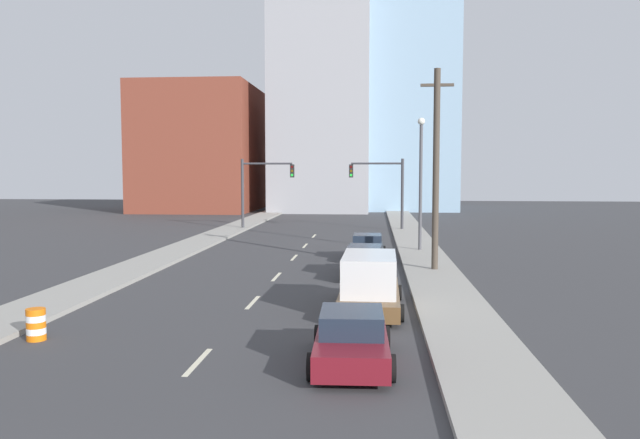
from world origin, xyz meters
name	(u,v)px	position (x,y,z in m)	size (l,w,h in m)	color
sidewalk_left	(242,225)	(-7.46, 49.28, 0.09)	(2.69, 98.55, 0.17)	gray
sidewalk_right	(406,226)	(7.46, 49.28, 0.09)	(2.69, 98.55, 0.17)	gray
lane_stripe_at_9m	(198,362)	(0.00, 8.90, 0.00)	(0.16, 2.40, 0.01)	beige
lane_stripe_at_16m	(253,302)	(0.00, 16.37, 0.00)	(0.16, 2.40, 0.01)	beige
lane_stripe_at_22m	(276,277)	(0.00, 22.19, 0.00)	(0.16, 2.40, 0.01)	beige
lane_stripe_at_29m	(294,258)	(0.00, 28.82, 0.00)	(0.16, 2.40, 0.01)	beige
lane_stripe_at_35m	(305,246)	(0.00, 34.62, 0.00)	(0.16, 2.40, 0.01)	beige
lane_stripe_at_41m	(314,236)	(0.00, 40.97, 0.00)	(0.16, 2.40, 0.01)	beige
building_brick_left	(200,149)	(-17.48, 71.34, 7.85)	(14.00, 16.00, 15.70)	brown
building_office_center	(324,91)	(-2.03, 75.34, 15.48)	(12.00, 20.00, 30.95)	#99999E
building_glass_right	(403,112)	(8.52, 79.34, 13.02)	(13.00, 20.00, 26.03)	#8CADC6
traffic_signal_left	(258,184)	(-5.30, 45.80, 3.95)	(4.59, 0.35, 6.06)	#38383D
traffic_signal_right	(386,184)	(5.65, 45.80, 3.95)	(4.59, 0.35, 6.06)	#38383D
utility_pole_right_mid	(436,169)	(7.62, 24.15, 5.11)	(1.60, 0.32, 9.97)	#473D33
traffic_barrel	(36,324)	(-5.37, 10.56, 0.47)	(0.56, 0.56, 0.95)	orange
street_lamp	(421,175)	(7.45, 31.84, 4.79)	(0.44, 0.44, 8.26)	#4C4C51
sedan_maroon	(352,339)	(4.04, 9.09, 0.65)	(2.20, 4.42, 1.41)	maroon
box_truck_brown	(369,284)	(4.45, 15.37, 0.96)	(2.47, 5.73, 2.05)	brown
sedan_gray	(365,262)	(4.17, 22.81, 0.66)	(2.24, 4.83, 1.46)	slate
sedan_black	(367,248)	(4.24, 28.36, 0.66)	(2.11, 4.28, 1.44)	black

